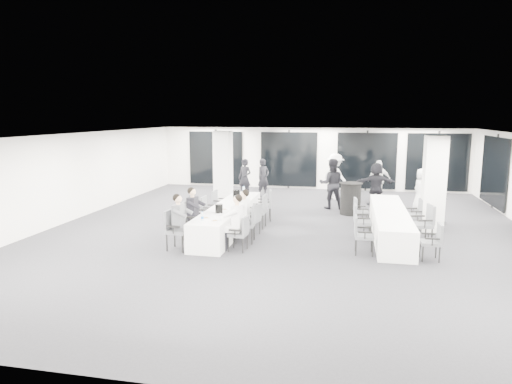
% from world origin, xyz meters
% --- Properties ---
extents(room, '(14.04, 16.04, 2.84)m').
position_xyz_m(room, '(0.89, 1.11, 1.39)').
color(room, '#26252B').
rests_on(room, ground).
extents(column_left, '(0.60, 0.60, 2.80)m').
position_xyz_m(column_left, '(-2.80, 3.20, 1.40)').
color(column_left, white).
rests_on(column_left, floor).
extents(column_right, '(0.60, 0.60, 2.80)m').
position_xyz_m(column_right, '(4.20, 1.00, 1.40)').
color(column_right, white).
rests_on(column_right, floor).
extents(banquet_table_main, '(0.90, 5.00, 0.75)m').
position_xyz_m(banquet_table_main, '(-1.67, -0.26, 0.38)').
color(banquet_table_main, white).
rests_on(banquet_table_main, floor).
extents(banquet_table_side, '(0.90, 5.00, 0.75)m').
position_xyz_m(banquet_table_side, '(2.93, 0.08, 0.38)').
color(banquet_table_side, white).
rests_on(banquet_table_side, floor).
extents(cocktail_table, '(0.79, 0.79, 1.09)m').
position_xyz_m(cocktail_table, '(1.84, 2.76, 0.55)').
color(cocktail_table, black).
rests_on(cocktail_table, floor).
extents(chair_main_left_near, '(0.56, 0.61, 1.02)m').
position_xyz_m(chair_main_left_near, '(-2.51, -2.37, 0.58)').
color(chair_main_left_near, '#515459').
rests_on(chair_main_left_near, floor).
extents(chair_main_left_second, '(0.59, 0.63, 1.02)m').
position_xyz_m(chair_main_left_second, '(-2.50, -1.33, 0.58)').
color(chair_main_left_second, '#515459').
rests_on(chair_main_left_second, floor).
extents(chair_main_left_mid, '(0.53, 0.57, 0.92)m').
position_xyz_m(chair_main_left_mid, '(-2.50, -0.54, 0.52)').
color(chair_main_left_mid, '#515459').
rests_on(chair_main_left_mid, floor).
extents(chair_main_left_fourth, '(0.46, 0.51, 0.89)m').
position_xyz_m(chair_main_left_fourth, '(-2.49, 0.33, 0.51)').
color(chair_main_left_fourth, '#515459').
rests_on(chair_main_left_fourth, floor).
extents(chair_main_left_far, '(0.48, 0.52, 0.89)m').
position_xyz_m(chair_main_left_far, '(-2.49, 1.49, 0.51)').
color(chair_main_left_far, '#515459').
rests_on(chair_main_left_far, floor).
extents(chair_main_right_near, '(0.49, 0.53, 0.89)m').
position_xyz_m(chair_main_right_near, '(-0.84, -2.15, 0.51)').
color(chair_main_right_near, '#515459').
rests_on(chair_main_right_near, floor).
extents(chair_main_right_second, '(0.54, 0.60, 1.01)m').
position_xyz_m(chair_main_right_second, '(-0.83, -1.34, 0.58)').
color(chair_main_right_second, '#515459').
rests_on(chair_main_right_second, floor).
extents(chair_main_right_mid, '(0.53, 0.57, 0.90)m').
position_xyz_m(chair_main_right_mid, '(-0.84, -0.64, 0.51)').
color(chair_main_right_mid, '#515459').
rests_on(chair_main_right_mid, floor).
extents(chair_main_right_fourth, '(0.52, 0.59, 1.02)m').
position_xyz_m(chair_main_right_fourth, '(-0.83, 0.27, 0.58)').
color(chair_main_right_fourth, '#515459').
rests_on(chair_main_right_fourth, floor).
extents(chair_main_right_far, '(0.60, 0.63, 0.99)m').
position_xyz_m(chair_main_right_far, '(-0.83, 1.32, 0.57)').
color(chair_main_right_far, '#515459').
rests_on(chair_main_right_far, floor).
extents(chair_side_left_near, '(0.48, 0.54, 0.93)m').
position_xyz_m(chair_side_left_near, '(2.10, -1.79, 0.53)').
color(chair_side_left_near, '#515459').
rests_on(chair_side_left_near, floor).
extents(chair_side_left_mid, '(0.50, 0.56, 0.95)m').
position_xyz_m(chair_side_left_mid, '(2.10, -0.34, 0.54)').
color(chair_side_left_mid, '#515459').
rests_on(chair_side_left_mid, floor).
extents(chair_side_left_far, '(0.49, 0.53, 0.86)m').
position_xyz_m(chair_side_left_far, '(2.11, 1.19, 0.49)').
color(chair_side_left_far, '#515459').
rests_on(chair_side_left_far, floor).
extents(chair_side_right_near, '(0.46, 0.51, 0.88)m').
position_xyz_m(chair_side_right_near, '(3.76, -1.97, 0.50)').
color(chair_side_right_near, '#515459').
rests_on(chair_side_right_near, floor).
extents(chair_side_right_mid, '(0.62, 0.65, 1.04)m').
position_xyz_m(chair_side_right_mid, '(3.77, -0.48, 0.59)').
color(chair_side_right_mid, '#515459').
rests_on(chair_side_right_mid, floor).
extents(chair_side_right_far, '(0.53, 0.57, 0.92)m').
position_xyz_m(chair_side_right_far, '(3.76, 0.98, 0.52)').
color(chair_side_right_far, '#515459').
rests_on(chair_side_right_far, floor).
extents(seated_guest_a, '(0.50, 0.38, 1.44)m').
position_xyz_m(seated_guest_a, '(-2.33, -2.37, 0.81)').
color(seated_guest_a, '#515358').
rests_on(seated_guest_a, floor).
extents(seated_guest_b, '(0.50, 0.38, 1.44)m').
position_xyz_m(seated_guest_b, '(-2.33, -1.32, 0.81)').
color(seated_guest_b, black).
rests_on(seated_guest_b, floor).
extents(seated_guest_c, '(0.50, 0.38, 1.44)m').
position_xyz_m(seated_guest_c, '(-1.00, -2.15, 0.81)').
color(seated_guest_c, white).
rests_on(seated_guest_c, floor).
extents(seated_guest_d, '(0.50, 0.38, 1.44)m').
position_xyz_m(seated_guest_d, '(-1.00, -1.35, 0.81)').
color(seated_guest_d, white).
rests_on(seated_guest_d, floor).
extents(standing_guest_a, '(0.82, 0.84, 1.79)m').
position_xyz_m(standing_guest_a, '(-1.74, 5.58, 0.90)').
color(standing_guest_a, black).
rests_on(standing_guest_a, floor).
extents(standing_guest_b, '(1.07, 0.73, 2.07)m').
position_xyz_m(standing_guest_b, '(1.15, 3.63, 1.03)').
color(standing_guest_b, black).
rests_on(standing_guest_b, floor).
extents(standing_guest_c, '(1.50, 1.36, 2.09)m').
position_xyz_m(standing_guest_c, '(1.21, 5.53, 1.05)').
color(standing_guest_c, white).
rests_on(standing_guest_c, floor).
extents(standing_guest_d, '(1.17, 0.84, 1.80)m').
position_xyz_m(standing_guest_d, '(2.95, 5.87, 0.90)').
color(standing_guest_d, white).
rests_on(standing_guest_d, floor).
extents(standing_guest_e, '(0.89, 0.98, 1.74)m').
position_xyz_m(standing_guest_e, '(4.29, 3.77, 0.87)').
color(standing_guest_e, white).
rests_on(standing_guest_e, floor).
extents(standing_guest_f, '(1.78, 0.95, 1.84)m').
position_xyz_m(standing_guest_f, '(2.77, 4.64, 0.92)').
color(standing_guest_f, black).
rests_on(standing_guest_f, floor).
extents(standing_guest_g, '(0.79, 0.72, 1.80)m').
position_xyz_m(standing_guest_g, '(-2.47, 5.31, 0.90)').
color(standing_guest_g, black).
rests_on(standing_guest_g, floor).
extents(standing_guest_h, '(0.98, 1.05, 1.86)m').
position_xyz_m(standing_guest_h, '(4.50, 2.10, 0.93)').
color(standing_guest_h, '#515358').
rests_on(standing_guest_h, floor).
extents(ice_bucket_near, '(0.21, 0.21, 0.24)m').
position_xyz_m(ice_bucket_near, '(-1.66, -1.26, 0.87)').
color(ice_bucket_near, black).
rests_on(ice_bucket_near, banquet_table_main).
extents(ice_bucket_far, '(0.23, 0.23, 0.26)m').
position_xyz_m(ice_bucket_far, '(-1.73, 0.96, 0.88)').
color(ice_bucket_far, black).
rests_on(ice_bucket_far, banquet_table_main).
extents(water_bottle_a, '(0.07, 0.07, 0.22)m').
position_xyz_m(water_bottle_a, '(-1.81, -2.26, 0.86)').
color(water_bottle_a, silver).
rests_on(water_bottle_a, banquet_table_main).
extents(water_bottle_b, '(0.07, 0.07, 0.21)m').
position_xyz_m(water_bottle_b, '(-1.58, 0.27, 0.85)').
color(water_bottle_b, silver).
rests_on(water_bottle_b, banquet_table_main).
extents(water_bottle_c, '(0.08, 0.08, 0.25)m').
position_xyz_m(water_bottle_c, '(-1.70, 1.84, 0.87)').
color(water_bottle_c, silver).
rests_on(water_bottle_c, banquet_table_main).
extents(plate_a, '(0.20, 0.20, 0.03)m').
position_xyz_m(plate_a, '(-1.81, -1.96, 0.76)').
color(plate_a, white).
rests_on(plate_a, banquet_table_main).
extents(plate_b, '(0.19, 0.19, 0.03)m').
position_xyz_m(plate_b, '(-1.50, -2.21, 0.76)').
color(plate_b, white).
rests_on(plate_b, banquet_table_main).
extents(plate_c, '(0.18, 0.18, 0.03)m').
position_xyz_m(plate_c, '(-1.64, -0.82, 0.76)').
color(plate_c, white).
rests_on(plate_c, banquet_table_main).
extents(wine_glass, '(0.07, 0.07, 0.18)m').
position_xyz_m(wine_glass, '(-1.38, -2.11, 0.89)').
color(wine_glass, silver).
rests_on(wine_glass, banquet_table_main).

